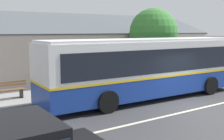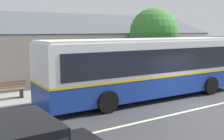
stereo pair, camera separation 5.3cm
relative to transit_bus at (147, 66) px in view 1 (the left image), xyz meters
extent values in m
plane|color=#38383A|center=(0.70, -2.90, -1.68)|extent=(300.00, 300.00, 0.00)
cube|color=gray|center=(0.70, 3.10, -1.61)|extent=(60.00, 3.00, 0.15)
cube|color=beige|center=(0.70, -2.90, -1.68)|extent=(60.00, 0.16, 0.01)
cube|color=gray|center=(-0.38, 10.40, -0.05)|extent=(24.45, 9.44, 3.26)
cube|color=#4C5156|center=(-0.38, 8.04, 2.38)|extent=(25.05, 4.77, 1.76)
cube|color=#4C5156|center=(-0.38, 12.76, 2.38)|extent=(25.05, 4.77, 1.76)
cube|color=black|center=(-3.24, 5.65, 0.11)|extent=(1.10, 0.06, 1.30)
cube|color=black|center=(2.47, 5.65, 0.11)|extent=(1.10, 0.06, 1.30)
cube|color=black|center=(8.17, 5.65, 0.11)|extent=(1.10, 0.06, 1.30)
cube|color=#4C3323|center=(3.28, 5.65, -0.63)|extent=(1.00, 0.06, 2.10)
cube|color=navy|center=(-0.02, 0.00, -0.92)|extent=(11.52, 2.80, 0.98)
cube|color=gold|center=(-0.02, 0.00, -0.38)|extent=(11.54, 2.82, 0.10)
cube|color=white|center=(-0.02, 0.00, 0.50)|extent=(11.52, 2.80, 1.65)
cube|color=white|center=(-0.02, 0.00, 1.38)|extent=(11.28, 2.67, 0.12)
cube|color=black|center=(0.02, 1.26, 0.40)|extent=(10.54, 0.30, 1.15)
cube|color=black|center=(-0.05, -1.27, 0.40)|extent=(10.54, 0.30, 1.15)
cube|color=black|center=(5.73, -0.15, 0.40)|extent=(0.10, 2.20, 1.15)
cube|color=black|center=(5.73, -0.15, 1.18)|extent=(0.09, 1.75, 0.24)
cube|color=black|center=(5.75, -0.15, -1.28)|extent=(0.15, 2.50, 0.28)
cube|color=#B21919|center=(-1.42, 1.31, -0.92)|extent=(3.21, 0.11, 0.69)
cube|color=black|center=(4.48, 1.15, -0.22)|extent=(0.90, 0.05, 2.38)
cylinder|color=black|center=(3.57, 1.16, -1.18)|extent=(1.01, 0.31, 1.00)
cylinder|color=black|center=(3.50, -1.34, -1.18)|extent=(1.01, 0.31, 1.00)
cylinder|color=black|center=(-3.13, 1.33, -1.18)|extent=(1.01, 0.31, 1.00)
cylinder|color=black|center=(-3.20, -1.17, -1.18)|extent=(1.01, 0.31, 1.00)
cube|color=black|center=(-8.23, -5.90, -0.18)|extent=(1.21, 1.89, 0.44)
cube|color=silver|center=(-6.29, -5.25, -0.83)|extent=(0.06, 0.24, 0.16)
cube|color=brown|center=(-6.35, 3.34, -1.08)|extent=(1.77, 0.10, 0.04)
cube|color=brown|center=(-6.35, 3.19, -1.08)|extent=(1.77, 0.10, 0.04)
cube|color=brown|center=(-6.35, 3.05, -1.08)|extent=(1.77, 0.10, 0.04)
cube|color=brown|center=(-6.35, 2.92, -0.78)|extent=(1.77, 0.04, 0.10)
cube|color=brown|center=(-6.35, 2.92, -0.64)|extent=(1.77, 0.04, 0.10)
cube|color=black|center=(-5.65, 3.19, -1.31)|extent=(0.08, 0.43, 0.45)
cube|color=brown|center=(-1.67, 3.05, -1.08)|extent=(1.88, 0.10, 0.04)
cube|color=brown|center=(-1.67, 2.90, -1.08)|extent=(1.88, 0.10, 0.04)
cube|color=brown|center=(-1.67, 2.76, -1.08)|extent=(1.88, 0.10, 0.04)
cube|color=brown|center=(-1.67, 2.63, -0.78)|extent=(1.88, 0.04, 0.10)
cube|color=brown|center=(-1.67, 2.63, -0.64)|extent=(1.88, 0.04, 0.10)
cube|color=black|center=(-0.92, 2.90, -1.31)|extent=(0.08, 0.43, 0.45)
cube|color=black|center=(-2.42, 2.90, -1.31)|extent=(0.08, 0.43, 0.45)
cylinder|color=#4C3828|center=(3.98, 3.97, -0.53)|extent=(0.32, 0.32, 2.30)
sphere|color=#387A33|center=(3.98, 3.97, 1.73)|extent=(3.41, 3.41, 3.41)
cylinder|color=gray|center=(7.24, 2.10, -0.33)|extent=(0.07, 0.07, 2.40)
cube|color=#1959A5|center=(7.24, 2.08, 0.62)|extent=(0.36, 0.03, 0.48)
camera|label=1|loc=(-9.59, -11.04, 1.86)|focal=45.00mm
camera|label=2|loc=(-9.54, -11.07, 1.86)|focal=45.00mm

